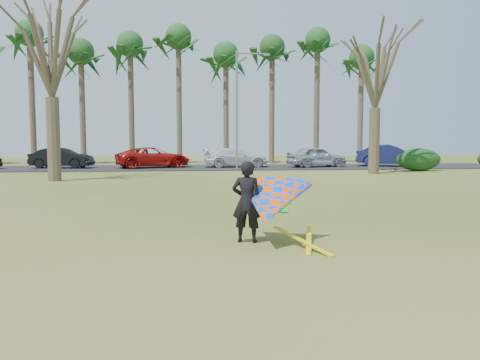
{
  "coord_description": "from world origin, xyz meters",
  "views": [
    {
      "loc": [
        -1.27,
        -9.46,
        2.11
      ],
      "look_at": [
        0.0,
        2.0,
        1.1
      ],
      "focal_mm": 35.0,
      "sensor_mm": 36.0,
      "label": 1
    }
  ],
  "objects": [
    {
      "name": "ground",
      "position": [
        0.0,
        0.0,
        0.0
      ],
      "size": [
        100.0,
        100.0,
        0.0
      ],
      "primitive_type": "plane",
      "color": "#295111",
      "rests_on": "ground"
    },
    {
      "name": "parking_strip",
      "position": [
        0.0,
        25.0,
        0.03
      ],
      "size": [
        46.0,
        7.0,
        0.06
      ],
      "primitive_type": "cube",
      "color": "black",
      "rests_on": "ground"
    },
    {
      "name": "palm_2",
      "position": [
        -14.0,
        31.0,
        10.52
      ],
      "size": [
        4.84,
        4.84,
        12.24
      ],
      "color": "#4B3B2D",
      "rests_on": "ground"
    },
    {
      "name": "palm_3",
      "position": [
        -10.0,
        31.0,
        9.17
      ],
      "size": [
        4.84,
        4.84,
        10.84
      ],
      "color": "#49392B",
      "rests_on": "ground"
    },
    {
      "name": "palm_4",
      "position": [
        -6.0,
        31.0,
        9.85
      ],
      "size": [
        4.84,
        4.84,
        11.54
      ],
      "color": "#46382A",
      "rests_on": "ground"
    },
    {
      "name": "palm_5",
      "position": [
        -2.0,
        31.0,
        10.52
      ],
      "size": [
        4.84,
        4.84,
        12.24
      ],
      "color": "#493B2C",
      "rests_on": "ground"
    },
    {
      "name": "palm_6",
      "position": [
        2.0,
        31.0,
        9.17
      ],
      "size": [
        4.84,
        4.84,
        10.84
      ],
      "color": "#4A3A2C",
      "rests_on": "ground"
    },
    {
      "name": "palm_7",
      "position": [
        6.0,
        31.0,
        9.85
      ],
      "size": [
        4.84,
        4.84,
        11.54
      ],
      "color": "#453829",
      "rests_on": "ground"
    },
    {
      "name": "palm_8",
      "position": [
        10.0,
        31.0,
        10.52
      ],
      "size": [
        4.84,
        4.84,
        12.24
      ],
      "color": "#4A3D2C",
      "rests_on": "ground"
    },
    {
      "name": "palm_9",
      "position": [
        14.0,
        31.0,
        9.17
      ],
      "size": [
        4.84,
        4.84,
        10.84
      ],
      "color": "#4D3F2E",
      "rests_on": "ground"
    },
    {
      "name": "bare_tree_left",
      "position": [
        -8.0,
        15.0,
        6.92
      ],
      "size": [
        6.6,
        6.6,
        9.7
      ],
      "color": "#4F3D2F",
      "rests_on": "ground"
    },
    {
      "name": "bare_tree_right",
      "position": [
        10.0,
        18.0,
        6.57
      ],
      "size": [
        6.27,
        6.27,
        9.21
      ],
      "color": "#4A3D2C",
      "rests_on": "ground"
    },
    {
      "name": "streetlight",
      "position": [
        2.16,
        22.0,
        4.46
      ],
      "size": [
        2.28,
        0.18,
        8.0
      ],
      "color": "gray",
      "rests_on": "ground"
    },
    {
      "name": "hedge_near",
      "position": [
        13.94,
        20.05,
        0.75
      ],
      "size": [
        3.02,
        1.37,
        1.51
      ],
      "primitive_type": "ellipsoid",
      "color": "#153A15",
      "rests_on": "ground"
    },
    {
      "name": "car_1",
      "position": [
        -10.23,
        24.99,
        0.77
      ],
      "size": [
        4.52,
        2.21,
        1.43
      ],
      "primitive_type": "imported",
      "rotation": [
        0.0,
        0.0,
        1.4
      ],
      "color": "black",
      "rests_on": "parking_strip"
    },
    {
      "name": "car_2",
      "position": [
        -3.79,
        24.88,
        0.79
      ],
      "size": [
        5.8,
        4.05,
        1.47
      ],
      "primitive_type": "imported",
      "rotation": [
        0.0,
        0.0,
        1.91
      ],
      "color": "#B6140E",
      "rests_on": "parking_strip"
    },
    {
      "name": "car_3",
      "position": [
        2.2,
        24.9,
        0.75
      ],
      "size": [
        4.89,
        2.27,
        1.38
      ],
      "primitive_type": "imported",
      "rotation": [
        0.0,
        0.0,
        1.64
      ],
      "color": "silver",
      "rests_on": "parking_strip"
    },
    {
      "name": "car_4",
      "position": [
        8.2,
        24.39,
        0.82
      ],
      "size": [
        4.73,
        2.75,
        1.51
      ],
      "primitive_type": "imported",
      "rotation": [
        0.0,
        0.0,
        1.8
      ],
      "color": "#A2AAB0",
      "rests_on": "parking_strip"
    },
    {
      "name": "car_5",
      "position": [
        13.96,
        24.52,
        0.88
      ],
      "size": [
        5.26,
        3.64,
        1.64
      ],
      "primitive_type": "imported",
      "rotation": [
        0.0,
        0.0,
        1.15
      ],
      "color": "#1A1E4E",
      "rests_on": "parking_strip"
    },
    {
      "name": "kite_flyer",
      "position": [
        0.31,
        -0.3,
        0.85
      ],
      "size": [
        2.13,
        2.39,
        2.02
      ],
      "color": "black",
      "rests_on": "ground"
    }
  ]
}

